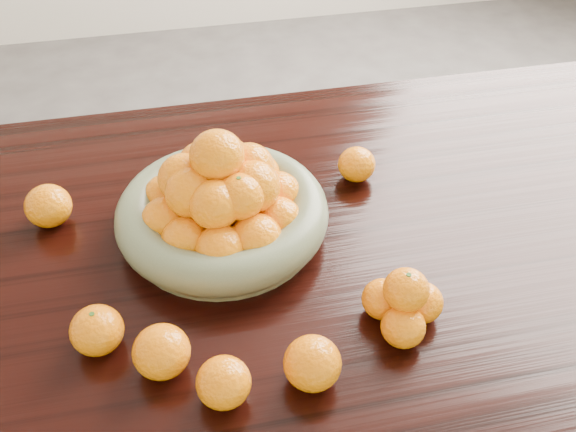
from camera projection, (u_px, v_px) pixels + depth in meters
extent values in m
cube|color=black|center=(310.00, 246.00, 1.17)|extent=(2.00, 1.00, 0.04)
cylinder|color=#6A7455|center=(224.00, 227.00, 1.16)|extent=(0.34, 0.34, 0.02)
torus|color=#6A7455|center=(222.00, 213.00, 1.14)|extent=(0.38, 0.38, 0.07)
ellipsoid|color=orange|center=(277.00, 194.00, 1.16)|extent=(0.09, 0.09, 0.08)
ellipsoid|color=orange|center=(254.00, 176.00, 1.19)|extent=(0.10, 0.10, 0.09)
ellipsoid|color=orange|center=(226.00, 172.00, 1.20)|extent=(0.09, 0.09, 0.08)
ellipsoid|color=orange|center=(195.00, 176.00, 1.20)|extent=(0.09, 0.09, 0.08)
ellipsoid|color=orange|center=(167.00, 196.00, 1.16)|extent=(0.08, 0.08, 0.08)
ellipsoid|color=orange|center=(167.00, 221.00, 1.10)|extent=(0.09, 0.09, 0.08)
ellipsoid|color=orange|center=(186.00, 240.00, 1.07)|extent=(0.09, 0.09, 0.08)
ellipsoid|color=orange|center=(221.00, 250.00, 1.05)|extent=(0.09, 0.09, 0.08)
ellipsoid|color=orange|center=(256.00, 239.00, 1.07)|extent=(0.09, 0.09, 0.09)
ellipsoid|color=orange|center=(278.00, 220.00, 1.11)|extent=(0.08, 0.08, 0.08)
ellipsoid|color=orange|center=(225.00, 208.00, 1.13)|extent=(0.09, 0.09, 0.08)
ellipsoid|color=orange|center=(249.00, 166.00, 1.12)|extent=(0.09, 0.09, 0.08)
ellipsoid|color=orange|center=(226.00, 164.00, 1.13)|extent=(0.10, 0.10, 0.09)
ellipsoid|color=orange|center=(204.00, 166.00, 1.13)|extent=(0.09, 0.09, 0.09)
ellipsoid|color=orange|center=(185.00, 178.00, 1.10)|extent=(0.09, 0.09, 0.09)
ellipsoid|color=orange|center=(192.00, 193.00, 1.07)|extent=(0.09, 0.09, 0.09)
ellipsoid|color=orange|center=(215.00, 204.00, 1.05)|extent=(0.09, 0.09, 0.08)
ellipsoid|color=orange|center=(240.00, 197.00, 1.06)|extent=(0.08, 0.08, 0.08)
ellipsoid|color=orange|center=(252.00, 187.00, 1.09)|extent=(0.10, 0.10, 0.09)
ellipsoid|color=orange|center=(217.00, 155.00, 1.06)|extent=(0.09, 0.09, 0.09)
ellipsoid|color=orange|center=(403.00, 327.00, 0.96)|extent=(0.07, 0.07, 0.06)
ellipsoid|color=orange|center=(421.00, 302.00, 1.00)|extent=(0.07, 0.07, 0.06)
ellipsoid|color=orange|center=(383.00, 299.00, 1.01)|extent=(0.07, 0.07, 0.06)
ellipsoid|color=orange|center=(406.00, 290.00, 0.96)|extent=(0.07, 0.07, 0.07)
ellipsoid|color=orange|center=(97.00, 330.00, 0.95)|extent=(0.08, 0.08, 0.07)
ellipsoid|color=orange|center=(224.00, 383.00, 0.89)|extent=(0.08, 0.08, 0.07)
ellipsoid|color=orange|center=(312.00, 363.00, 0.91)|extent=(0.08, 0.08, 0.08)
ellipsoid|color=orange|center=(48.00, 206.00, 1.16)|extent=(0.08, 0.08, 0.08)
ellipsoid|color=orange|center=(357.00, 164.00, 1.26)|extent=(0.07, 0.07, 0.07)
ellipsoid|color=orange|center=(162.00, 352.00, 0.92)|extent=(0.08, 0.08, 0.08)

